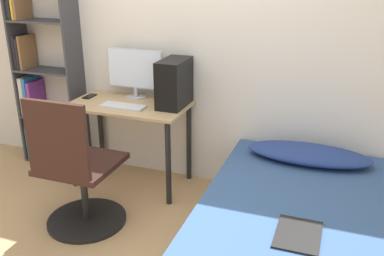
# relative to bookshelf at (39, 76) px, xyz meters

# --- Properties ---
(wall_back) EXTENTS (8.00, 0.05, 2.50)m
(wall_back) POSITION_rel_bookshelf_xyz_m (1.35, 0.15, 0.41)
(wall_back) COLOR silver
(wall_back) RESTS_ON ground_plane
(desk) EXTENTS (0.98, 0.56, 0.72)m
(desk) POSITION_rel_bookshelf_xyz_m (0.99, -0.15, -0.24)
(desk) COLOR tan
(desk) RESTS_ON ground_plane
(bookshelf) EXTENTS (0.60, 0.26, 1.78)m
(bookshelf) POSITION_rel_bookshelf_xyz_m (0.00, 0.00, 0.00)
(bookshelf) COLOR #38383D
(bookshelf) RESTS_ON ground_plane
(office_chair) EXTENTS (0.58, 0.58, 1.00)m
(office_chair) POSITION_rel_bookshelf_xyz_m (0.96, -0.89, -0.45)
(office_chair) COLOR black
(office_chair) RESTS_ON ground_plane
(bed) EXTENTS (1.18, 1.98, 0.43)m
(bed) POSITION_rel_bookshelf_xyz_m (2.45, -0.86, -0.62)
(bed) COLOR #4C3D2D
(bed) RESTS_ON ground_plane
(pillow) EXTENTS (0.90, 0.36, 0.11)m
(pillow) POSITION_rel_bookshelf_xyz_m (2.45, -0.13, -0.35)
(pillow) COLOR navy
(pillow) RESTS_ON bed
(magazine) EXTENTS (0.24, 0.32, 0.01)m
(magazine) POSITION_rel_bookshelf_xyz_m (2.50, -1.11, -0.40)
(magazine) COLOR black
(magazine) RESTS_ON bed
(monitor) EXTENTS (0.51, 0.17, 0.42)m
(monitor) POSITION_rel_bookshelf_xyz_m (0.97, 0.03, 0.11)
(monitor) COLOR #B7B7BC
(monitor) RESTS_ON desk
(keyboard) EXTENTS (0.36, 0.14, 0.02)m
(keyboard) POSITION_rel_bookshelf_xyz_m (1.00, -0.26, -0.10)
(keyboard) COLOR silver
(keyboard) RESTS_ON desk
(pc_tower) EXTENTS (0.19, 0.36, 0.38)m
(pc_tower) POSITION_rel_bookshelf_xyz_m (1.37, -0.07, 0.07)
(pc_tower) COLOR black
(pc_tower) RESTS_ON desk
(phone) EXTENTS (0.07, 0.14, 0.01)m
(phone) POSITION_rel_bookshelf_xyz_m (0.59, -0.10, -0.11)
(phone) COLOR black
(phone) RESTS_ON desk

